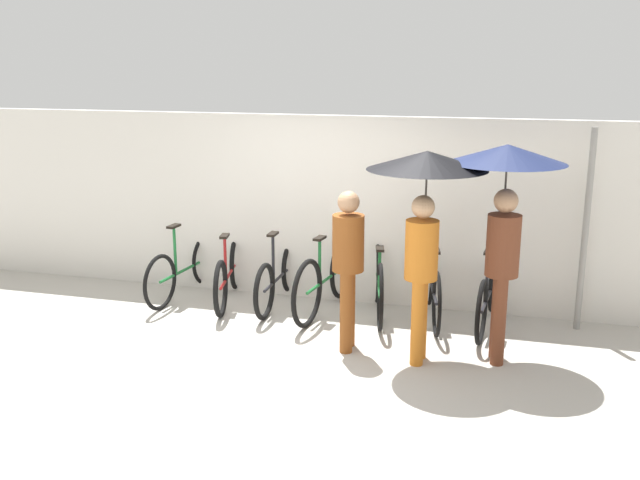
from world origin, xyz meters
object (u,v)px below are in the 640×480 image
(pedestrian_center, at_px, (425,191))
(pedestrian_trailing, at_px, (506,188))
(pedestrian_leading, at_px, (348,259))
(parked_bicycle_6, at_px, (488,295))
(parked_bicycle_3, at_px, (326,279))
(parked_bicycle_5, at_px, (433,287))
(parked_bicycle_0, at_px, (185,268))
(parked_bicycle_2, at_px, (278,276))
(parked_bicycle_4, at_px, (379,282))
(parked_bicycle_1, at_px, (229,274))

(pedestrian_center, relative_size, pedestrian_trailing, 0.97)
(pedestrian_trailing, bearing_deg, pedestrian_leading, -178.63)
(parked_bicycle_6, height_order, pedestrian_leading, pedestrian_leading)
(parked_bicycle_3, height_order, parked_bicycle_5, parked_bicycle_5)
(parked_bicycle_0, xyz_separation_m, pedestrian_center, (3.12, -1.14, 1.33))
(parked_bicycle_2, relative_size, parked_bicycle_5, 0.99)
(parked_bicycle_0, xyz_separation_m, pedestrian_leading, (2.37, -1.12, 0.61))
(parked_bicycle_5, xyz_separation_m, pedestrian_center, (0.02, -1.14, 1.31))
(parked_bicycle_6, height_order, pedestrian_center, pedestrian_center)
(parked_bicycle_4, bearing_deg, parked_bicycle_6, -104.55)
(parked_bicycle_4, xyz_separation_m, pedestrian_leading, (-0.11, -1.09, 0.57))
(parked_bicycle_0, bearing_deg, pedestrian_center, -104.84)
(parked_bicycle_2, distance_m, pedestrian_leading, 1.71)
(parked_bicycle_6, relative_size, pedestrian_trailing, 0.83)
(parked_bicycle_4, xyz_separation_m, pedestrian_trailing, (1.37, -0.89, 1.32))
(parked_bicycle_0, bearing_deg, pedestrian_leading, -110.16)
(pedestrian_center, bearing_deg, parked_bicycle_4, 121.61)
(parked_bicycle_0, relative_size, pedestrian_center, 0.85)
(parked_bicycle_4, height_order, parked_bicycle_6, parked_bicycle_6)
(parked_bicycle_6, bearing_deg, parked_bicycle_2, 92.73)
(parked_bicycle_1, bearing_deg, parked_bicycle_6, -102.92)
(parked_bicycle_5, height_order, parked_bicycle_6, parked_bicycle_5)
(parked_bicycle_2, height_order, parked_bicycle_3, parked_bicycle_2)
(parked_bicycle_2, distance_m, parked_bicycle_3, 0.63)
(parked_bicycle_0, xyz_separation_m, parked_bicycle_3, (1.86, -0.08, 0.04))
(pedestrian_trailing, bearing_deg, parked_bicycle_1, 158.71)
(parked_bicycle_5, xyz_separation_m, pedestrian_leading, (-0.73, -1.13, 0.59))
(parked_bicycle_0, relative_size, parked_bicycle_1, 1.03)
(pedestrian_trailing, bearing_deg, parked_bicycle_2, 154.15)
(parked_bicycle_6, xyz_separation_m, pedestrian_leading, (-1.36, -1.05, 0.60))
(parked_bicycle_4, bearing_deg, pedestrian_leading, 161.10)
(parked_bicycle_0, distance_m, parked_bicycle_1, 0.62)
(parked_bicycle_6, relative_size, pedestrian_center, 0.86)
(parked_bicycle_4, distance_m, pedestrian_leading, 1.23)
(parked_bicycle_0, height_order, pedestrian_center, pedestrian_center)
(parked_bicycle_2, relative_size, parked_bicycle_6, 0.96)
(parked_bicycle_3, xyz_separation_m, pedestrian_trailing, (1.99, -0.85, 1.32))
(parked_bicycle_6, distance_m, pedestrian_center, 1.80)
(parked_bicycle_3, relative_size, pedestrian_center, 0.90)
(parked_bicycle_0, height_order, parked_bicycle_5, parked_bicycle_5)
(parked_bicycle_5, relative_size, pedestrian_leading, 1.05)
(parked_bicycle_3, bearing_deg, parked_bicycle_4, -78.87)
(parked_bicycle_3, height_order, pedestrian_leading, pedestrian_leading)
(parked_bicycle_1, xyz_separation_m, parked_bicycle_6, (3.11, -0.02, 0.01))
(parked_bicycle_0, height_order, parked_bicycle_2, parked_bicycle_2)
(parked_bicycle_1, xyz_separation_m, parked_bicycle_5, (2.49, 0.06, 0.03))
(parked_bicycle_1, relative_size, pedestrian_leading, 1.03)
(parked_bicycle_1, height_order, pedestrian_center, pedestrian_center)
(pedestrian_trailing, bearing_deg, parked_bicycle_6, 92.13)
(parked_bicycle_0, distance_m, parked_bicycle_5, 3.10)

